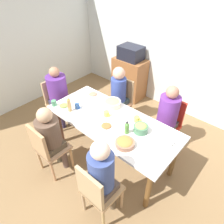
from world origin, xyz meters
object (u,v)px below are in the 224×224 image
object	(u,v)px
plate_0	(93,95)
cup_1	(137,119)
person_2	(102,174)
person_3	(118,92)
bottle_0	(127,128)
cup_5	(170,144)
plate_1	(106,126)
person_1	(58,92)
chair_4	(168,122)
bowl_2	(112,103)
cup_0	(77,106)
side_cabinet	(129,78)
plate_2	(64,106)
person_4	(167,114)
person_0	(50,135)
cup_2	(106,114)
dining_table	(112,125)
chair_3	(121,99)
chair_1	(57,100)
chair_0	(47,148)
bowl_1	(125,143)
bottle_1	(69,105)
chair_2	(97,191)
bowl_0	(141,128)
cup_3	(54,103)
cup_4	(94,107)
microwave	(131,53)

from	to	relation	value
plate_0	cup_1	distance (m)	0.95
person_2	person_3	world-z (taller)	person_2
bottle_0	cup_5	bearing A→B (deg)	16.55
plate_1	person_1	bearing A→B (deg)	173.05
person_3	chair_4	xyz separation A→B (m)	(0.98, 0.09, -0.19)
person_2	bowl_2	xyz separation A→B (m)	(-0.72, 0.97, 0.10)
plate_0	cup_0	world-z (taller)	cup_0
side_cabinet	plate_2	bearing A→B (deg)	-84.79
person_4	cup_1	size ratio (longest dim) A/B	10.18
person_0	plate_0	bearing A→B (deg)	100.27
plate_2	cup_2	size ratio (longest dim) A/B	2.10
cup_0	side_cabinet	distance (m)	1.86
person_4	cup_0	size ratio (longest dim) A/B	11.32
person_1	bottle_0	size ratio (longest dim) A/B	6.40
dining_table	chair_3	distance (m)	0.96
chair_1	bottle_0	world-z (taller)	bottle_0
chair_0	chair_1	size ratio (longest dim) A/B	1.00
person_0	plate_1	world-z (taller)	person_0
side_cabinet	plate_0	bearing A→B (deg)	-78.72
person_0	person_1	world-z (taller)	person_1
bowl_1	bottle_1	size ratio (longest dim) A/B	0.98
dining_table	side_cabinet	world-z (taller)	side_cabinet
chair_2	cup_0	bearing A→B (deg)	148.09
person_1	person_2	world-z (taller)	person_2
chair_1	bowl_0	bearing A→B (deg)	2.55
chair_4	cup_1	bearing A→B (deg)	-110.35
cup_2	bottle_0	world-z (taller)	bottle_0
plate_2	bottle_0	world-z (taller)	bottle_0
chair_3	side_cabinet	world-z (taller)	same
cup_0	cup_1	bearing A→B (deg)	22.26
plate_0	bowl_2	world-z (taller)	bowl_2
chair_4	cup_3	size ratio (longest dim) A/B	8.03
person_3	cup_4	distance (m)	0.71
person_4	microwave	xyz separation A→B (m)	(-1.43, 0.94, 0.32)
person_0	person_3	size ratio (longest dim) A/B	0.97
chair_0	cup_1	xyz separation A→B (m)	(0.76, 1.02, 0.30)
plate_2	bowl_0	size ratio (longest dim) A/B	1.24
bottle_1	cup_2	bearing A→B (deg)	29.05
microwave	cup_3	bearing A→B (deg)	-89.08
side_cabinet	chair_3	bearing A→B (deg)	-61.81
person_4	side_cabinet	bearing A→B (deg)	146.86
plate_2	cup_5	size ratio (longest dim) A/B	2.07
cup_4	cup_5	world-z (taller)	cup_4
dining_table	person_4	world-z (taller)	person_4
person_1	bottle_1	bearing A→B (deg)	-21.32
cup_2	chair_0	bearing A→B (deg)	-113.86
cup_3	bottle_0	xyz separation A→B (m)	(1.22, 0.26, 0.04)
plate_1	bowl_1	bearing A→B (deg)	-13.22
person_1	bowl_2	bearing A→B (deg)	14.05
person_2	chair_4	world-z (taller)	person_2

